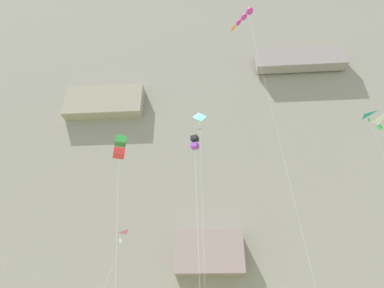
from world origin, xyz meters
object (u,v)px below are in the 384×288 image
object	(u,v)px
kite_delta_mid_center	(116,239)
kite_delta_high_right	(375,129)
kite_box_far_left	(120,147)
kite_box_far_right	(195,143)
kite_windsock_upper_left	(245,17)
kite_delta_low_left	(367,120)
kite_diamond_front_field	(200,124)

from	to	relation	value
kite_delta_mid_center	kite_delta_high_right	distance (m)	29.22
kite_delta_high_right	kite_box_far_left	bearing A→B (deg)	179.40
kite_delta_high_right	kite_box_far_right	size ratio (longest dim) A/B	1.11
kite_delta_high_right	kite_delta_mid_center	bearing A→B (deg)	157.47
kite_windsock_upper_left	kite_box_far_left	world-z (taller)	kite_windsock_upper_left
kite_delta_mid_center	kite_delta_low_left	distance (m)	37.07
kite_box_far_right	kite_delta_low_left	distance (m)	29.54
kite_windsock_upper_left	kite_delta_mid_center	bearing A→B (deg)	141.23
kite_delta_mid_center	kite_box_far_left	distance (m)	12.52
kite_delta_mid_center	kite_delta_low_left	bearing A→B (deg)	2.46
kite_box_far_right	kite_delta_low_left	bearing A→B (deg)	30.96
kite_delta_high_right	kite_box_far_right	bearing A→B (deg)	-173.84
kite_box_far_left	kite_delta_low_left	distance (m)	34.52
kite_windsock_upper_left	kite_delta_high_right	distance (m)	18.17
kite_windsock_upper_left	kite_box_far_left	bearing A→B (deg)	171.80
kite_windsock_upper_left	kite_box_far_left	distance (m)	20.26
kite_delta_low_left	kite_delta_high_right	bearing A→B (deg)	-119.91
kite_diamond_front_field	kite_delta_low_left	distance (m)	25.51
kite_diamond_front_field	kite_box_far_right	xyz separation A→B (m)	(-0.28, -5.12, -5.39)
kite_windsock_upper_left	kite_delta_low_left	distance (m)	23.17
kite_delta_mid_center	kite_box_far_left	size ratio (longest dim) A/B	0.59
kite_windsock_upper_left	kite_box_far_right	xyz separation A→B (m)	(-5.72, -0.15, -16.47)
kite_box_far_right	kite_delta_low_left	size ratio (longest dim) A/B	0.58
kite_delta_mid_center	kite_windsock_upper_left	size ratio (longest dim) A/B	0.31
kite_diamond_front_field	kite_delta_high_right	distance (m)	16.83
kite_windsock_upper_left	kite_delta_low_left	world-z (taller)	kite_windsock_upper_left
kite_delta_high_right	kite_box_far_right	xyz separation A→B (m)	(-16.38, -1.77, -1.84)
kite_box_far_left	kite_delta_low_left	world-z (taller)	kite_delta_low_left
kite_diamond_front_field	kite_delta_high_right	bearing A→B (deg)	-11.75
kite_box_far_right	kite_windsock_upper_left	bearing A→B (deg)	1.49
kite_delta_high_right	kite_delta_low_left	size ratio (longest dim) A/B	0.65
kite_delta_mid_center	kite_diamond_front_field	bearing A→B (deg)	-36.64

